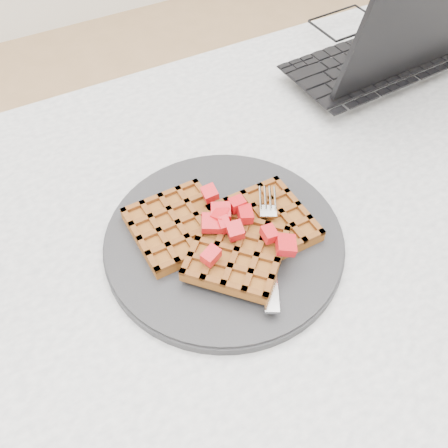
% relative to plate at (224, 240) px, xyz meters
% --- Properties ---
extents(ground, '(4.00, 4.00, 0.00)m').
position_rel_plate_xyz_m(ground, '(0.06, -0.01, -0.76)').
color(ground, tan).
rests_on(ground, ground).
extents(table, '(1.20, 0.80, 0.75)m').
position_rel_plate_xyz_m(table, '(0.06, -0.01, -0.12)').
color(table, silver).
rests_on(table, ground).
extents(plate, '(0.30, 0.30, 0.02)m').
position_rel_plate_xyz_m(plate, '(0.00, 0.00, 0.00)').
color(plate, black).
rests_on(plate, table).
extents(waffles, '(0.20, 0.20, 0.03)m').
position_rel_plate_xyz_m(waffles, '(0.00, -0.00, 0.02)').
color(waffles, brown).
rests_on(waffles, plate).
extents(strawberry_pile, '(0.15, 0.15, 0.02)m').
position_rel_plate_xyz_m(strawberry_pile, '(0.00, 0.00, 0.05)').
color(strawberry_pile, '#9C0008').
rests_on(strawberry_pile, waffles).
extents(fork, '(0.11, 0.17, 0.02)m').
position_rel_plate_xyz_m(fork, '(0.04, -0.04, 0.02)').
color(fork, silver).
rests_on(fork, plate).
extents(laptop, '(0.38, 0.29, 0.25)m').
position_rel_plate_xyz_m(laptop, '(0.43, 0.23, 0.03)').
color(laptop, black).
rests_on(laptop, table).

